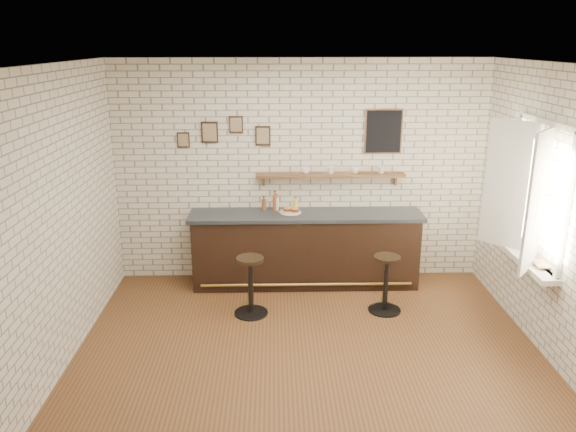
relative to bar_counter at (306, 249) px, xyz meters
name	(u,v)px	position (x,y,z in m)	size (l,w,h in m)	color
ground	(308,347)	(-0.06, -1.70, -0.51)	(5.00, 5.00, 0.00)	brown
bar_counter	(306,249)	(0.00, 0.00, 0.00)	(3.10, 0.65, 1.01)	black
sandwich_plate	(291,212)	(-0.20, 0.03, 0.51)	(0.28, 0.28, 0.01)	white
ciabatta_sandwich	(291,209)	(-0.19, 0.03, 0.55)	(0.22, 0.14, 0.07)	tan
potato_chips	(288,212)	(-0.23, 0.03, 0.52)	(0.26, 0.19, 0.00)	#E0AE4F
bitters_bottle_brown	(264,204)	(-0.56, 0.16, 0.58)	(0.06, 0.06, 0.20)	brown
bitters_bottle_white	(277,204)	(-0.39, 0.16, 0.59)	(0.06, 0.06, 0.22)	silver
bitters_bottle_amber	(275,202)	(-0.41, 0.16, 0.61)	(0.06, 0.06, 0.27)	#AA491B
condiment_bottle_yellow	(295,204)	(-0.13, 0.16, 0.58)	(0.06, 0.06, 0.18)	yellow
bar_stool_left	(251,284)	(-0.71, -0.89, -0.11)	(0.41, 0.41, 0.74)	black
bar_stool_right	(386,282)	(0.94, -0.85, -0.12)	(0.41, 0.41, 0.72)	black
wall_shelf	(330,175)	(0.34, 0.20, 0.97)	(2.00, 0.18, 0.18)	brown
shelf_cup_a	(306,170)	(0.01, 0.20, 1.04)	(0.12, 0.12, 0.09)	white
shelf_cup_b	(331,170)	(0.34, 0.20, 1.04)	(0.10, 0.10, 0.09)	white
shelf_cup_c	(355,170)	(0.66, 0.20, 1.04)	(0.11, 0.11, 0.09)	white
shelf_cup_d	(381,170)	(1.02, 0.20, 1.04)	(0.10, 0.10, 0.10)	white
back_wall_decor	(318,132)	(0.16, 0.28, 1.54)	(2.96, 0.02, 0.56)	black
window_sill	(523,258)	(2.34, -1.40, 0.39)	(0.20, 1.35, 0.06)	white
casement_window	(528,193)	(2.29, -1.40, 1.14)	(0.40, 1.30, 1.56)	white
book_lower	(534,265)	(2.32, -1.69, 0.43)	(0.17, 0.23, 0.02)	tan
book_upper	(535,264)	(2.32, -1.70, 0.45)	(0.17, 0.23, 0.02)	tan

